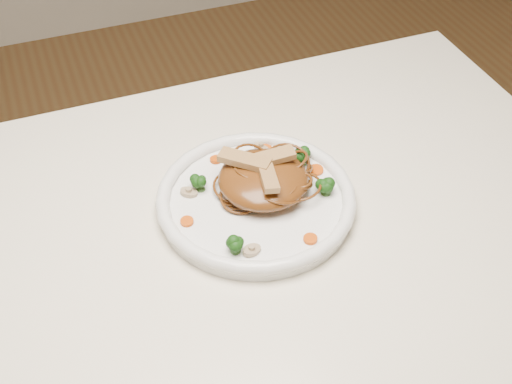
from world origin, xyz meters
name	(u,v)px	position (x,y,z in m)	size (l,w,h in m)	color
table	(214,302)	(0.00, 0.00, 0.65)	(1.20, 0.80, 0.75)	beige
plate	(256,203)	(0.09, 0.06, 0.76)	(0.28, 0.28, 0.02)	white
noodle_mound	(263,179)	(0.11, 0.08, 0.79)	(0.13, 0.13, 0.04)	#5A3411
chicken_a	(270,158)	(0.12, 0.09, 0.81)	(0.07, 0.02, 0.01)	tan
chicken_b	(245,160)	(0.09, 0.10, 0.81)	(0.07, 0.02, 0.01)	tan
chicken_c	(268,176)	(0.10, 0.06, 0.81)	(0.06, 0.02, 0.01)	tan
broccoli_0	(302,156)	(0.18, 0.11, 0.78)	(0.03, 0.03, 0.03)	#18460E
broccoli_1	(200,183)	(0.02, 0.11, 0.78)	(0.02, 0.02, 0.03)	#18460E
broccoli_2	(235,244)	(0.03, -0.02, 0.78)	(0.02, 0.02, 0.03)	#18460E
broccoli_3	(327,186)	(0.19, 0.04, 0.78)	(0.03, 0.03, 0.03)	#18460E
carrot_0	(266,149)	(0.14, 0.16, 0.77)	(0.02, 0.02, 0.01)	#DD5508
carrot_1	(187,222)	(-0.01, 0.05, 0.77)	(0.02, 0.02, 0.01)	#DD5508
carrot_2	(316,170)	(0.19, 0.09, 0.77)	(0.02, 0.02, 0.01)	#DD5508
carrot_3	(216,159)	(0.06, 0.16, 0.77)	(0.02, 0.02, 0.01)	#DD5508
carrot_4	(310,239)	(0.13, -0.03, 0.77)	(0.02, 0.02, 0.01)	#DD5508
mushroom_0	(252,250)	(0.05, -0.03, 0.77)	(0.03, 0.03, 0.01)	tan
mushroom_1	(304,153)	(0.19, 0.13, 0.77)	(0.03, 0.03, 0.01)	tan
mushroom_2	(189,193)	(0.00, 0.11, 0.77)	(0.03, 0.03, 0.01)	tan
mushroom_3	(261,147)	(0.14, 0.17, 0.77)	(0.02, 0.02, 0.01)	tan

